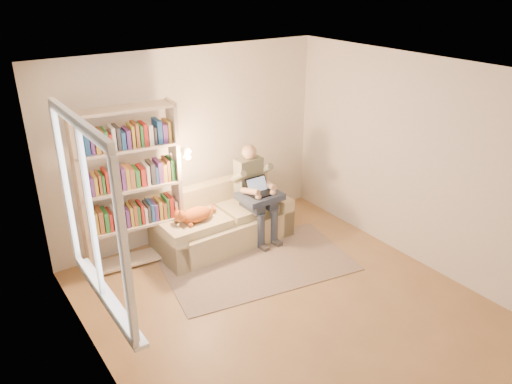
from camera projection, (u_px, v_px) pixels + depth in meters
floor at (290, 309)px, 5.60m from camera, size 4.50×4.50×0.00m
ceiling at (298, 76)px, 4.53m from camera, size 4.00×4.50×0.02m
wall_left at (100, 265)px, 4.03m from camera, size 0.02×4.50×2.60m
wall_right at (421, 164)px, 6.10m from camera, size 0.02×4.50×2.60m
wall_back at (190, 145)px, 6.75m from camera, size 4.00×0.02×2.60m
wall_front at (501, 322)px, 3.38m from camera, size 4.00×0.02×2.60m
window at (97, 245)px, 4.17m from camera, size 0.12×1.52×1.69m
sofa at (221, 223)px, 6.87m from camera, size 1.87×0.86×0.79m
person at (254, 188)px, 6.81m from camera, size 0.38×0.60×1.34m
cat at (196, 214)px, 6.41m from camera, size 0.65×0.23×0.24m
blanket at (257, 197)px, 6.73m from camera, size 0.56×0.46×0.08m
laptop at (257, 190)px, 6.70m from camera, size 0.33×0.29×0.27m
bookshelf at (130, 181)px, 6.03m from camera, size 1.36×0.51×2.06m
rug at (258, 264)px, 6.44m from camera, size 2.54×1.76×0.01m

